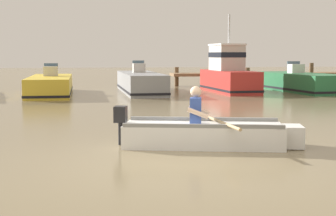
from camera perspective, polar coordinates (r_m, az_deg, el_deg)
The scene contains 7 objects.
ground_plane at distance 8.36m, azimuth 1.11°, elevation -6.30°, with size 120.00×120.00×0.00m, color #7A6B4C.
wooden_dock at distance 29.09m, azimuth 12.28°, elevation 3.84°, with size 12.05×1.64×1.33m.
rowboat_with_person at distance 9.81m, azimuth 4.48°, elevation -2.95°, with size 3.70×2.13×1.19m.
moored_boat_yellow at distance 22.94m, azimuth -13.39°, elevation 2.49°, with size 1.92×6.07×1.40m.
moored_boat_grey at distance 23.69m, azimuth -3.21°, elevation 2.90°, with size 1.86×6.75×1.51m.
moored_boat_red at distance 23.99m, azimuth 6.98°, elevation 3.90°, with size 1.91×4.64×3.70m.
moored_boat_green at distance 25.18m, azimuth 15.00°, elevation 2.84°, with size 2.70×6.10×1.46m.
Camera 1 is at (-1.45, -8.03, 1.81)m, focal length 52.86 mm.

